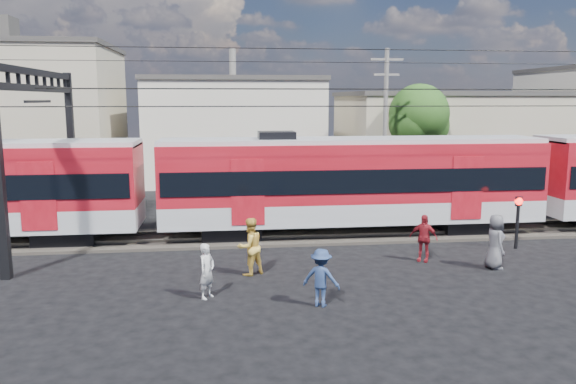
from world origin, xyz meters
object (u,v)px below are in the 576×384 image
pedestrian_a (207,271)px  crossing_signal (518,213)px  pedestrian_c (321,278)px  commuter_train (356,180)px

pedestrian_a → crossing_signal: bearing=-35.8°
pedestrian_a → pedestrian_c: 3.37m
commuter_train → crossing_signal: bearing=-27.4°
pedestrian_c → crossing_signal: crossing_signal is taller
commuter_train → crossing_signal: (5.71, -2.96, -0.96)m
crossing_signal → pedestrian_c: bearing=-149.2°
pedestrian_c → crossing_signal: bearing=-122.8°
pedestrian_a → crossing_signal: crossing_signal is taller
commuter_train → pedestrian_a: commuter_train is taller
pedestrian_c → crossing_signal: (8.69, 5.18, 0.61)m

